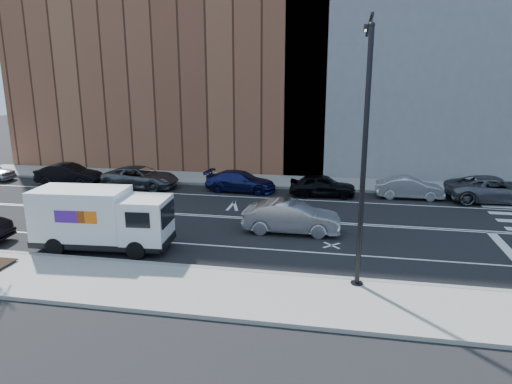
% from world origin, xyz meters
% --- Properties ---
extents(ground, '(120.00, 120.00, 0.00)m').
position_xyz_m(ground, '(0.00, 0.00, 0.00)').
color(ground, black).
rests_on(ground, ground).
extents(sidewalk_near, '(44.00, 3.60, 0.15)m').
position_xyz_m(sidewalk_near, '(0.00, -8.80, 0.07)').
color(sidewalk_near, gray).
rests_on(sidewalk_near, ground).
extents(sidewalk_far, '(44.00, 3.60, 0.15)m').
position_xyz_m(sidewalk_far, '(0.00, 8.80, 0.07)').
color(sidewalk_far, gray).
rests_on(sidewalk_far, ground).
extents(curb_near, '(44.00, 0.25, 0.17)m').
position_xyz_m(curb_near, '(0.00, -7.00, 0.08)').
color(curb_near, gray).
rests_on(curb_near, ground).
extents(curb_far, '(44.00, 0.25, 0.17)m').
position_xyz_m(curb_far, '(0.00, 7.00, 0.08)').
color(curb_far, gray).
rests_on(curb_far, ground).
extents(road_markings, '(40.00, 8.60, 0.01)m').
position_xyz_m(road_markings, '(0.00, 0.00, 0.00)').
color(road_markings, white).
rests_on(road_markings, ground).
extents(bldg_brick, '(26.00, 10.00, 22.00)m').
position_xyz_m(bldg_brick, '(-8.00, 15.60, 11.00)').
color(bldg_brick, brown).
rests_on(bldg_brick, ground).
extents(bldg_concrete, '(20.00, 10.00, 26.00)m').
position_xyz_m(bldg_concrete, '(12.00, 15.60, 13.00)').
color(bldg_concrete, slate).
rests_on(bldg_concrete, ground).
extents(streetlight, '(0.44, 4.02, 9.34)m').
position_xyz_m(streetlight, '(7.00, -6.91, 5.08)').
color(streetlight, black).
rests_on(streetlight, ground).
extents(fedex_van, '(6.06, 2.46, 2.71)m').
position_xyz_m(fedex_van, '(-3.88, -5.60, 1.42)').
color(fedex_van, black).
rests_on(fedex_van, ground).
extents(far_parked_b, '(4.54, 1.62, 1.49)m').
position_xyz_m(far_parked_b, '(-12.41, 5.30, 0.75)').
color(far_parked_b, black).
rests_on(far_parked_b, ground).
extents(far_parked_c, '(5.38, 2.82, 1.45)m').
position_xyz_m(far_parked_c, '(-7.14, 5.50, 0.72)').
color(far_parked_c, '#4E5256').
rests_on(far_parked_c, ground).
extents(far_parked_d, '(4.79, 2.22, 1.36)m').
position_xyz_m(far_parked_d, '(-0.21, 5.73, 0.68)').
color(far_parked_d, navy).
rests_on(far_parked_d, ground).
extents(far_parked_e, '(4.22, 1.87, 1.41)m').
position_xyz_m(far_parked_e, '(5.17, 5.45, 0.71)').
color(far_parked_e, black).
rests_on(far_parked_e, ground).
extents(far_parked_f, '(4.09, 1.47, 1.34)m').
position_xyz_m(far_parked_f, '(10.52, 5.93, 0.67)').
color(far_parked_f, '#B5B6BB').
rests_on(far_parked_f, ground).
extents(far_parked_g, '(5.78, 3.02, 1.55)m').
position_xyz_m(far_parked_g, '(15.48, 6.04, 0.78)').
color(far_parked_g, '#57585F').
rests_on(far_parked_g, ground).
extents(driving_sedan, '(4.71, 1.69, 1.55)m').
position_xyz_m(driving_sedan, '(4.01, -1.84, 0.77)').
color(driving_sedan, '#9D9DA1').
rests_on(driving_sedan, ground).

